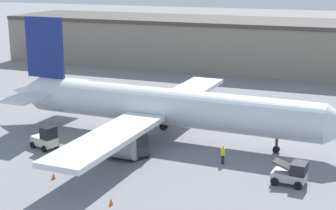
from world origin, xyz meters
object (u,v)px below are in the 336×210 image
at_px(pushback_tug, 46,139).
at_px(safety_cone_near, 53,176).
at_px(ground_crew_worker, 223,154).
at_px(airplane, 159,107).
at_px(belt_loader_truck, 292,173).
at_px(safety_cone_far, 111,202).
at_px(baggage_tug, 135,146).

bearing_deg(pushback_tug, safety_cone_near, -32.93).
bearing_deg(ground_crew_worker, safety_cone_near, -43.24).
bearing_deg(pushback_tug, airplane, 57.78).
height_order(ground_crew_worker, belt_loader_truck, belt_loader_truck).
bearing_deg(safety_cone_far, belt_loader_truck, 36.37).
relative_size(belt_loader_truck, safety_cone_near, 5.35).
bearing_deg(belt_loader_truck, ground_crew_worker, 165.01).
bearing_deg(belt_loader_truck, safety_cone_near, -156.59).
relative_size(baggage_tug, safety_cone_far, 6.61).
relative_size(baggage_tug, safety_cone_near, 6.61).
bearing_deg(pushback_tug, belt_loader_truck, 18.39).
bearing_deg(baggage_tug, airplane, 127.04).
height_order(ground_crew_worker, safety_cone_far, ground_crew_worker).
relative_size(baggage_tug, belt_loader_truck, 1.24).
distance_m(ground_crew_worker, safety_cone_near, 15.51).
bearing_deg(ground_crew_worker, baggage_tug, -69.93).
xyz_separation_m(airplane, belt_loader_truck, (15.23, -7.71, -2.49)).
bearing_deg(ground_crew_worker, safety_cone_far, -14.20).
relative_size(pushback_tug, safety_cone_near, 5.58).
relative_size(pushback_tug, safety_cone_far, 5.58).
xyz_separation_m(ground_crew_worker, baggage_tug, (-8.47, -1.20, 0.17)).
distance_m(safety_cone_near, safety_cone_far, 7.55).
bearing_deg(safety_cone_near, belt_loader_truck, 18.15).
relative_size(ground_crew_worker, pushback_tug, 0.58).
bearing_deg(safety_cone_far, airplane, 99.55).
xyz_separation_m(baggage_tug, pushback_tug, (-9.40, -1.15, -0.06)).
bearing_deg(ground_crew_worker, airplane, -109.51).
xyz_separation_m(ground_crew_worker, pushback_tug, (-17.88, -2.35, 0.11)).
xyz_separation_m(pushback_tug, safety_cone_near, (5.14, -6.48, -0.79)).
height_order(airplane, belt_loader_truck, airplane).
bearing_deg(baggage_tug, safety_cone_far, -38.69).
distance_m(baggage_tug, pushback_tug, 9.47).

